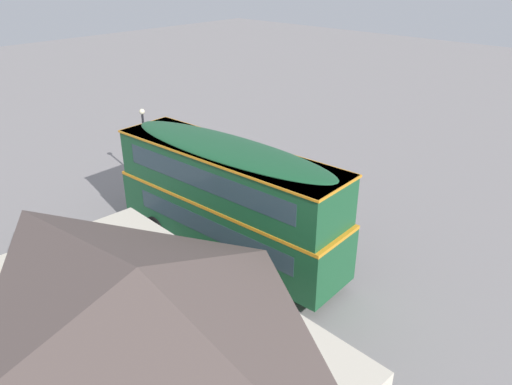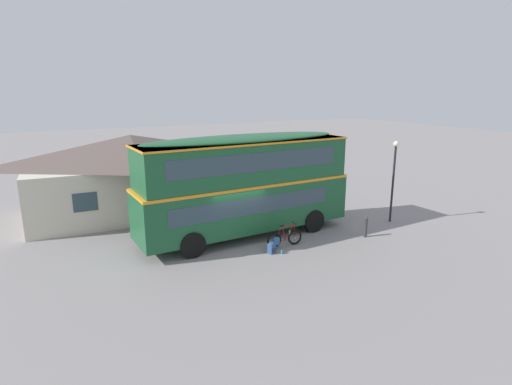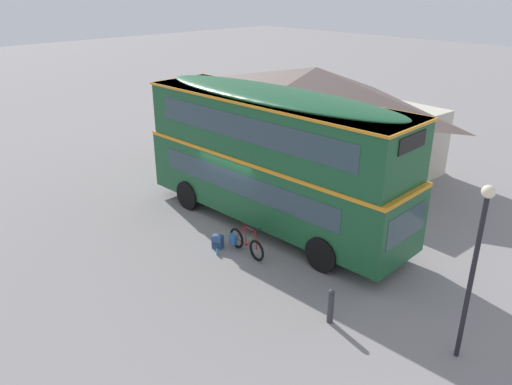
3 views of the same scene
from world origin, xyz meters
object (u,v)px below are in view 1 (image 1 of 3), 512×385
object	(u,v)px
backpack_on_ground	(269,226)
kerb_bollard	(201,187)
water_bottle_blue_sports	(267,224)
street_lamp	(145,139)
touring_bicycle	(248,221)
double_decker_bus	(227,196)

from	to	relation	value
backpack_on_ground	kerb_bollard	distance (m)	4.92
water_bottle_blue_sports	street_lamp	xyz separation A→B (m)	(7.35, 1.08, 2.54)
touring_bicycle	street_lamp	distance (m)	7.21
backpack_on_ground	street_lamp	size ratio (longest dim) A/B	0.12
double_decker_bus	touring_bicycle	xyz separation A→B (m)	(0.86, -2.05, -2.27)
touring_bicycle	backpack_on_ground	world-z (taller)	touring_bicycle
double_decker_bus	backpack_on_ground	distance (m)	3.43
double_decker_bus	kerb_bollard	bearing A→B (deg)	-29.98
street_lamp	kerb_bollard	size ratio (longest dim) A/B	4.37
touring_bicycle	backpack_on_ground	bearing A→B (deg)	-154.30
street_lamp	backpack_on_ground	bearing A→B (deg)	-174.15
touring_bicycle	water_bottle_blue_sports	xyz separation A→B (m)	(-0.52, -0.70, -0.27)
double_decker_bus	kerb_bollard	size ratio (longest dim) A/B	10.56
water_bottle_blue_sports	kerb_bollard	world-z (taller)	kerb_bollard
double_decker_bus	street_lamp	size ratio (longest dim) A/B	2.42
touring_bicycle	backpack_on_ground	distance (m)	0.95
double_decker_bus	touring_bicycle	world-z (taller)	double_decker_bus
water_bottle_blue_sports	street_lamp	size ratio (longest dim) A/B	0.05
backpack_on_ground	kerb_bollard	size ratio (longest dim) A/B	0.51
double_decker_bus	water_bottle_blue_sports	size ratio (longest dim) A/B	45.42
kerb_bollard	water_bottle_blue_sports	bearing A→B (deg)	178.98
double_decker_bus	water_bottle_blue_sports	bearing A→B (deg)	-83.01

